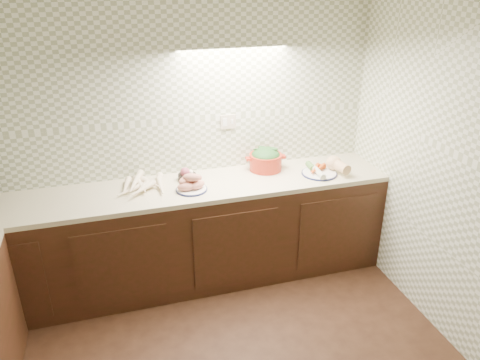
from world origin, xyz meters
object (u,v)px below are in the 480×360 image
object	(u,v)px
dutch_oven	(266,159)
onion_bowl	(187,176)
sweet_potato_plate	(191,184)
parsnip_pile	(137,186)
veg_plate	(326,167)

from	to	relation	value
dutch_oven	onion_bowl	bearing A→B (deg)	-171.68
sweet_potato_plate	onion_bowl	xyz separation A→B (m)	(0.00, 0.19, -0.01)
onion_bowl	parsnip_pile	bearing A→B (deg)	-169.54
parsnip_pile	dutch_oven	bearing A→B (deg)	5.45
parsnip_pile	veg_plate	bearing A→B (deg)	-3.67
parsnip_pile	onion_bowl	world-z (taller)	onion_bowl
parsnip_pile	veg_plate	world-z (taller)	veg_plate
veg_plate	parsnip_pile	bearing A→B (deg)	176.33
parsnip_pile	dutch_oven	xyz separation A→B (m)	(1.12, 0.11, 0.06)
onion_bowl	dutch_oven	xyz separation A→B (m)	(0.70, 0.03, 0.05)
onion_bowl	veg_plate	xyz separation A→B (m)	(1.18, -0.18, 0.01)
sweet_potato_plate	veg_plate	world-z (taller)	sweet_potato_plate
dutch_oven	veg_plate	bearing A→B (deg)	-17.71
parsnip_pile	onion_bowl	size ratio (longest dim) A/B	2.70
dutch_oven	sweet_potato_plate	bearing A→B (deg)	-156.76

